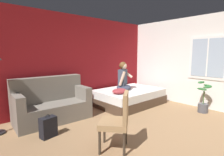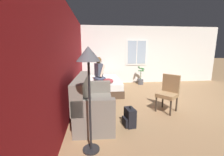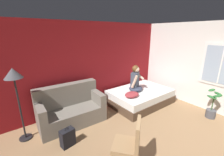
{
  "view_description": "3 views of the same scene",
  "coord_description": "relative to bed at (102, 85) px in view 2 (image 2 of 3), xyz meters",
  "views": [
    {
      "loc": [
        -2.65,
        -1.54,
        1.6
      ],
      "look_at": [
        0.58,
        2.12,
        0.92
      ],
      "focal_mm": 28.0,
      "sensor_mm": 36.0,
      "label": 1
    },
    {
      "loc": [
        -4.41,
        2.39,
        1.66
      ],
      "look_at": [
        0.02,
        1.89,
        0.78
      ],
      "focal_mm": 24.0,
      "sensor_mm": 36.0,
      "label": 2
    },
    {
      "loc": [
        -2.31,
        -1.09,
        2.4
      ],
      "look_at": [
        0.19,
        2.26,
        1.1
      ],
      "focal_mm": 24.0,
      "sensor_mm": 36.0,
      "label": 3
    }
  ],
  "objects": [
    {
      "name": "ground_plane",
      "position": [
        -1.34,
        -2.16,
        -0.24
      ],
      "size": [
        40.0,
        40.0,
        0.0
      ],
      "primitive_type": "plane",
      "color": "#93704C"
    },
    {
      "name": "wall_back_accent",
      "position": [
        -1.34,
        0.93,
        1.11
      ],
      "size": [
        10.41,
        0.16,
        2.7
      ],
      "primitive_type": "cube",
      "color": "maroon",
      "rests_on": "ground"
    },
    {
      "name": "wall_side_with_window",
      "position": [
        1.45,
        -2.16,
        1.12
      ],
      "size": [
        0.19,
        7.41,
        2.7
      ],
      "color": "silver",
      "rests_on": "ground"
    },
    {
      "name": "bed",
      "position": [
        0.0,
        0.0,
        0.0
      ],
      "size": [
        2.08,
        1.45,
        0.48
      ],
      "color": "#4C3828",
      "rests_on": "ground"
    },
    {
      "name": "couch",
      "position": [
        -2.37,
        0.32,
        0.16
      ],
      "size": [
        1.73,
        0.88,
        1.04
      ],
      "color": "slate",
      "rests_on": "ground"
    },
    {
      "name": "side_chair",
      "position": [
        -2.09,
        -1.7,
        0.3
      ],
      "size": [
        0.65,
        0.65,
        0.98
      ],
      "color": "#382D23",
      "rests_on": "ground"
    },
    {
      "name": "person_seated",
      "position": [
        -0.17,
        0.09,
        0.6
      ],
      "size": [
        0.66,
        0.62,
        0.88
      ],
      "color": "#383D51",
      "rests_on": "bed"
    },
    {
      "name": "backpack",
      "position": [
        -2.8,
        -0.49,
        -0.04
      ],
      "size": [
        0.33,
        0.27,
        0.46
      ],
      "color": "black",
      "rests_on": "ground"
    },
    {
      "name": "throw_pillow",
      "position": [
        -0.61,
        -0.21,
        0.31
      ],
      "size": [
        0.5,
        0.38,
        0.14
      ],
      "primitive_type": "ellipsoid",
      "rotation": [
        0.0,
        0.0,
        0.05
      ],
      "color": "#993338",
      "rests_on": "bed"
    },
    {
      "name": "cell_phone",
      "position": [
        -0.45,
        -0.21,
        0.25
      ],
      "size": [
        0.14,
        0.07,
        0.01
      ],
      "primitive_type": "cube",
      "rotation": [
        0.0,
        0.0,
        1.56
      ],
      "color": "#B7B7BC",
      "rests_on": "bed"
    },
    {
      "name": "floor_lamp",
      "position": [
        -3.51,
        0.33,
        1.19
      ],
      "size": [
        0.36,
        0.36,
        1.7
      ],
      "color": "black",
      "rests_on": "ground"
    },
    {
      "name": "potted_plant",
      "position": [
        0.96,
        -1.88,
        0.07
      ],
      "size": [
        0.39,
        0.37,
        0.85
      ],
      "color": "#4C4C51",
      "rests_on": "ground"
    }
  ]
}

